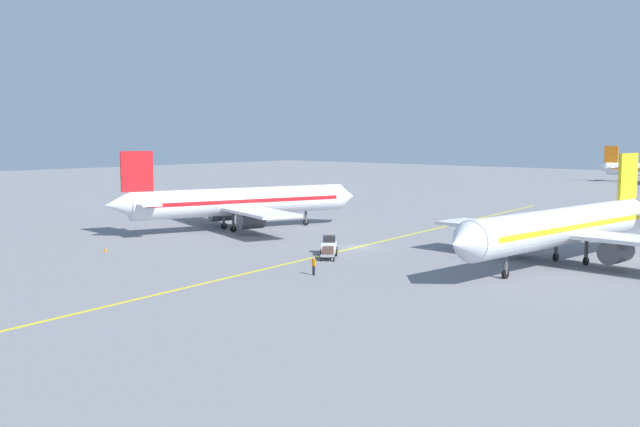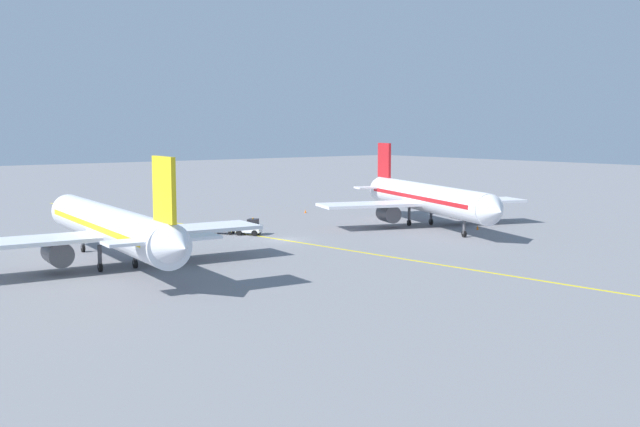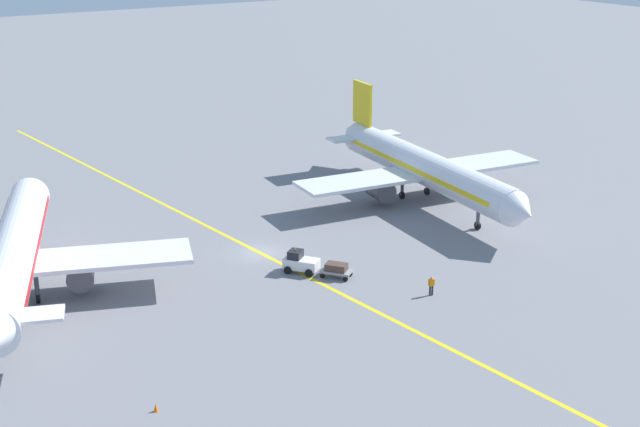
{
  "view_description": "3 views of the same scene",
  "coord_description": "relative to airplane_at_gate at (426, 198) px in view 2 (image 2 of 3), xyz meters",
  "views": [
    {
      "loc": [
        51.59,
        -65.36,
        12.65
      ],
      "look_at": [
        -3.47,
        -2.35,
        3.76
      ],
      "focal_mm": 42.0,
      "sensor_mm": 36.0,
      "label": 1
    },
    {
      "loc": [
        48.64,
        69.4,
        12.66
      ],
      "look_at": [
        -3.1,
        2.8,
        3.09
      ],
      "focal_mm": 42.0,
      "sensor_mm": 36.0,
      "label": 2
    },
    {
      "loc": [
        -35.46,
        -67.58,
        30.24
      ],
      "look_at": [
        4.08,
        -3.93,
        4.24
      ],
      "focal_mm": 50.0,
      "sensor_mm": 36.0,
      "label": 3
    }
  ],
  "objects": [
    {
      "name": "ground_plane",
      "position": [
        21.27,
        -1.75,
        -3.71
      ],
      "size": [
        400.0,
        400.0,
        0.0
      ],
      "primitive_type": "plane",
      "color": "slate"
    },
    {
      "name": "traffic_cone_near_nose",
      "position": [
        -3.15,
        6.04,
        -3.43
      ],
      "size": [
        0.32,
        0.32,
        0.55
      ],
      "primitive_type": "cone",
      "color": "orange",
      "rests_on": "ground"
    },
    {
      "name": "traffic_cone_mid_apron",
      "position": [
        2.87,
        -22.25,
        -3.43
      ],
      "size": [
        0.32,
        0.32,
        0.55
      ],
      "primitive_type": "cone",
      "color": "orange",
      "rests_on": "ground"
    },
    {
      "name": "ground_crew_worker",
      "position": [
        28.74,
        -17.48,
        -2.8
      ],
      "size": [
        0.55,
        0.33,
        1.68
      ],
      "color": "#23232D",
      "rests_on": "ground"
    },
    {
      "name": "airplane_adjacent_stand",
      "position": [
        43.42,
        2.46,
        0.0
      ],
      "size": [
        28.36,
        35.55,
        10.6
      ],
      "color": "silver",
      "rests_on": "ground"
    },
    {
      "name": "airplane_at_gate",
      "position": [
        0.0,
        0.0,
        0.0
      ],
      "size": [
        28.15,
        34.49,
        10.6
      ],
      "color": "white",
      "rests_on": "ground"
    },
    {
      "name": "baggage_tug_white",
      "position": [
        22.15,
        -7.62,
        -2.81
      ],
      "size": [
        3.04,
        3.28,
        2.11
      ],
      "color": "white",
      "rests_on": "ground"
    },
    {
      "name": "baggage_cart_trailing",
      "position": [
        24.19,
        -10.21,
        -2.95
      ],
      "size": [
        2.71,
        2.91,
        1.24
      ],
      "color": "gray",
      "rests_on": "ground"
    },
    {
      "name": "apron_yellow_centreline",
      "position": [
        21.27,
        -1.75,
        -3.71
      ],
      "size": [
        14.38,
        119.23,
        0.01
      ],
      "primitive_type": "cube",
      "rotation": [
        0.0,
        0.0,
        0.12
      ],
      "color": "yellow",
      "rests_on": "ground"
    }
  ]
}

